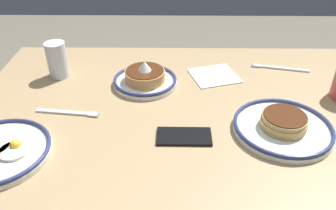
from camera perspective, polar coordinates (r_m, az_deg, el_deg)
name	(u,v)px	position (r m, az deg, el deg)	size (l,w,h in m)	color
dining_table	(182,141)	(1.08, 2.35, -6.01)	(1.28, 0.90, 0.74)	tan
plate_near_main	(145,79)	(1.14, -3.80, 4.38)	(0.21, 0.21, 0.09)	white
plate_center_pancakes	(283,126)	(0.97, 18.44, -3.31)	(0.27, 0.27, 0.05)	white
drinking_glass	(58,62)	(1.23, -17.77, 6.85)	(0.07, 0.07, 0.12)	silver
cell_phone	(183,136)	(0.91, 2.44, -5.19)	(0.14, 0.07, 0.01)	black
paper_napkin	(214,76)	(1.20, 7.63, 4.82)	(0.15, 0.14, 0.00)	white
fork_near	(68,113)	(1.04, -16.15, -1.21)	(0.19, 0.04, 0.01)	silver
fork_far	(280,68)	(1.30, 17.95, 5.83)	(0.20, 0.06, 0.01)	silver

